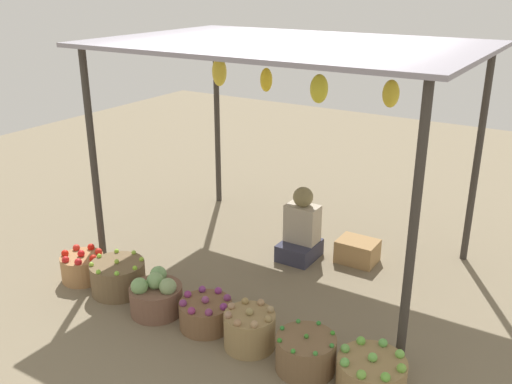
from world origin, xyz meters
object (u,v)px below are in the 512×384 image
basket_green_chilies (306,353)px  basket_red_tomatoes (83,267)px  vendor_person (301,231)px  basket_limes (118,277)px  basket_green_apples (371,373)px  basket_cabbages (156,296)px  wooden_crate_near_vendor (357,251)px  basket_purple_onions (206,314)px  basket_potatoes (250,329)px

basket_green_chilies → basket_red_tomatoes: bearing=178.4°
vendor_person → basket_limes: size_ratio=1.54×
basket_red_tomatoes → basket_green_apples: size_ratio=0.82×
basket_green_chilies → basket_cabbages: bearing=-180.0°
basket_limes → wooden_crate_near_vendor: (1.68, 1.75, -0.03)m
wooden_crate_near_vendor → basket_limes: bearing=-133.9°
basket_cabbages → basket_green_chilies: bearing=0.0°
basket_green_chilies → wooden_crate_near_vendor: (-0.34, 1.83, -0.02)m
basket_cabbages → basket_green_apples: (1.97, 0.06, -0.04)m
basket_purple_onions → basket_green_chilies: 0.98m
vendor_person → basket_green_chilies: vendor_person is taller
basket_red_tomatoes → basket_potatoes: 1.97m
basket_purple_onions → basket_red_tomatoes: bearing=179.4°
basket_green_apples → wooden_crate_near_vendor: basket_green_apples is taller
basket_green_chilies → wooden_crate_near_vendor: 1.86m
basket_red_tomatoes → wooden_crate_near_vendor: bearing=39.5°
basket_green_chilies → basket_green_apples: bearing=6.4°
basket_potatoes → basket_green_chilies: size_ratio=0.91×
basket_green_chilies → basket_purple_onions: bearing=176.9°
vendor_person → basket_red_tomatoes: vendor_person is taller
basket_green_apples → wooden_crate_near_vendor: 1.97m
basket_cabbages → basket_purple_onions: 0.50m
vendor_person → basket_cabbages: (-0.58, -1.62, -0.14)m
basket_red_tomatoes → basket_cabbages: (1.01, -0.07, 0.03)m
wooden_crate_near_vendor → basket_green_chilies: bearing=-79.5°
vendor_person → basket_cabbages: bearing=-109.9°
basket_potatoes → basket_red_tomatoes: bearing=178.5°
vendor_person → wooden_crate_near_vendor: size_ratio=1.94×
basket_purple_onions → basket_potatoes: size_ratio=1.09×
basket_potatoes → wooden_crate_near_vendor: size_ratio=1.03×
wooden_crate_near_vendor → basket_green_apples: bearing=-64.7°
basket_cabbages → basket_potatoes: 0.96m
basket_cabbages → basket_green_apples: size_ratio=0.92×
basket_red_tomatoes → basket_limes: basket_limes is taller
basket_limes → basket_green_apples: size_ratio=1.01×
wooden_crate_near_vendor → basket_red_tomatoes: bearing=-140.5°
wooden_crate_near_vendor → basket_potatoes: bearing=-95.4°
basket_cabbages → basket_purple_onions: size_ratio=1.03×
basket_red_tomatoes → basket_green_chilies: size_ratio=0.90×
basket_red_tomatoes → basket_potatoes: bearing=-1.5°
basket_cabbages → basket_purple_onions: basket_cabbages is taller
vendor_person → wooden_crate_near_vendor: vendor_person is taller
basket_limes → basket_purple_onions: basket_limes is taller
vendor_person → basket_purple_onions: size_ratio=1.73×
basket_purple_onions → wooden_crate_near_vendor: basket_purple_onions is taller
basket_red_tomatoes → basket_green_apples: (2.98, -0.01, -0.01)m
basket_purple_onions → basket_green_apples: bearing=0.1°
basket_limes → basket_cabbages: 0.55m
basket_purple_onions → wooden_crate_near_vendor: (0.63, 1.78, -0.00)m
basket_red_tomatoes → wooden_crate_near_vendor: (2.14, 1.77, -0.01)m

